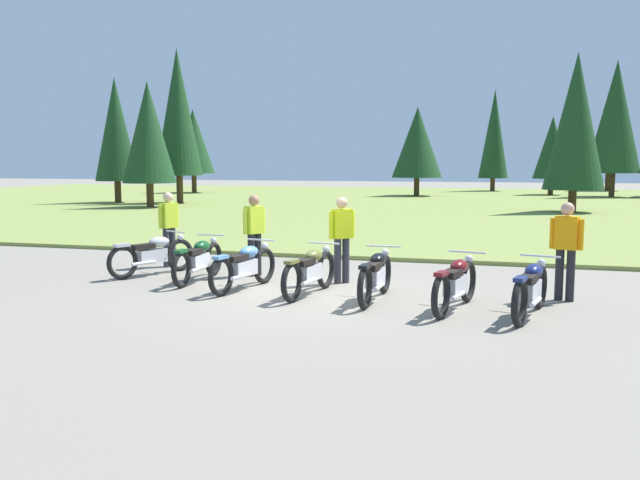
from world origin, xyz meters
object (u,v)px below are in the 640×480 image
object	(u,v)px
motorcycle_navy	(531,288)
motorcycle_british_green	(199,259)
rider_checking_bike	(169,225)
rider_near_row_end	(566,245)
motorcycle_sky_blue	(244,266)
motorcycle_silver	(153,254)
motorcycle_black	(376,275)
rider_with_back_turned	(254,230)
motorcycle_olive	(310,270)
motorcycle_maroon	(456,283)
rider_in_hivis_vest	(342,235)

from	to	relation	value
motorcycle_navy	motorcycle_british_green	bearing A→B (deg)	167.50
rider_checking_bike	rider_near_row_end	bearing A→B (deg)	-10.49
motorcycle_sky_blue	rider_checking_bike	size ratio (longest dim) A/B	1.24
motorcycle_silver	rider_checking_bike	xyz separation A→B (m)	(-0.22, 1.12, 0.51)
motorcycle_sky_blue	motorcycle_black	bearing A→B (deg)	-6.94
motorcycle_british_green	motorcycle_black	bearing A→B (deg)	-12.73
rider_with_back_turned	motorcycle_black	bearing A→B (deg)	-31.40
motorcycle_olive	motorcycle_maroon	world-z (taller)	same
rider_checking_bike	rider_in_hivis_vest	bearing A→B (deg)	-12.61
motorcycle_maroon	motorcycle_navy	xyz separation A→B (m)	(1.13, -0.16, 0.00)
motorcycle_silver	rider_in_hivis_vest	size ratio (longest dim) A/B	1.16
motorcycle_black	rider_checking_bike	bearing A→B (deg)	155.37
motorcycle_british_green	rider_in_hivis_vest	bearing A→B (deg)	12.13
motorcycle_olive	rider_checking_bike	bearing A→B (deg)	150.76
motorcycle_maroon	rider_in_hivis_vest	bearing A→B (deg)	141.95
motorcycle_sky_blue	rider_in_hivis_vest	distance (m)	1.99
motorcycle_silver	motorcycle_olive	xyz separation A→B (m)	(3.74, -1.10, 0.00)
motorcycle_navy	rider_with_back_turned	bearing A→B (deg)	156.86
motorcycle_silver	motorcycle_british_green	bearing A→B (deg)	-18.52
motorcycle_olive	motorcycle_silver	bearing A→B (deg)	163.59
motorcycle_silver	motorcycle_maroon	size ratio (longest dim) A/B	0.94
motorcycle_olive	rider_near_row_end	xyz separation A→B (m)	(4.28, 0.69, 0.51)
motorcycle_british_green	rider_in_hivis_vest	distance (m)	2.86
motorcycle_british_green	rider_near_row_end	size ratio (longest dim) A/B	1.26
motorcycle_sky_blue	rider_with_back_turned	world-z (taller)	rider_with_back_turned
motorcycle_maroon	rider_in_hivis_vest	world-z (taller)	rider_in_hivis_vest
motorcycle_silver	rider_in_hivis_vest	world-z (taller)	rider_in_hivis_vest
motorcycle_black	motorcycle_maroon	distance (m)	1.41
motorcycle_sky_blue	rider_near_row_end	bearing A→B (deg)	5.48
motorcycle_silver	rider_checking_bike	world-z (taller)	rider_checking_bike
rider_in_hivis_vest	rider_with_back_turned	bearing A→B (deg)	170.20
motorcycle_maroon	rider_with_back_turned	size ratio (longest dim) A/B	1.24
motorcycle_british_green	rider_with_back_turned	world-z (taller)	rider_with_back_turned
motorcycle_black	rider_with_back_turned	world-z (taller)	rider_with_back_turned
motorcycle_british_green	motorcycle_black	size ratio (longest dim) A/B	1.00
motorcycle_olive	rider_checking_bike	world-z (taller)	rider_checking_bike
rider_near_row_end	rider_in_hivis_vest	bearing A→B (deg)	171.77
motorcycle_olive	rider_with_back_turned	xyz separation A→B (m)	(-1.68, 1.61, 0.51)
motorcycle_navy	motorcycle_silver	bearing A→B (deg)	166.46
rider_in_hivis_vest	rider_checking_bike	distance (m)	4.33
motorcycle_sky_blue	motorcycle_olive	size ratio (longest dim) A/B	0.99
motorcycle_olive	motorcycle_navy	xyz separation A→B (m)	(3.70, -0.69, 0.00)
motorcycle_maroon	rider_checking_bike	distance (m)	7.11
motorcycle_sky_blue	motorcycle_olive	distance (m)	1.32
motorcycle_black	rider_checking_bike	xyz separation A→B (m)	(-5.17, 2.37, 0.51)
motorcycle_silver	motorcycle_maroon	world-z (taller)	same
motorcycle_olive	rider_with_back_turned	distance (m)	2.38
motorcycle_olive	motorcycle_black	xyz separation A→B (m)	(1.21, -0.15, 0.00)
rider_near_row_end	motorcycle_navy	bearing A→B (deg)	-112.95
motorcycle_silver	motorcycle_black	distance (m)	5.11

